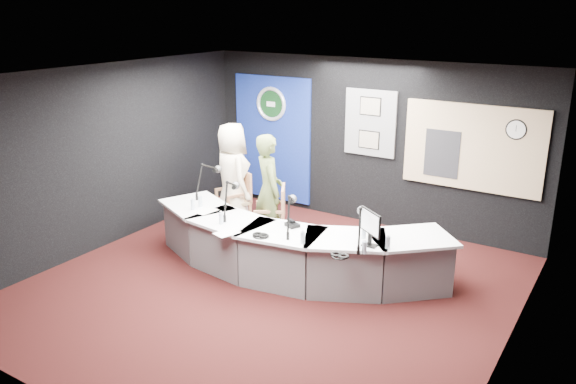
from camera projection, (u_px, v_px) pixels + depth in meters
The scene contains 33 objects.
ground at pixel (269, 288), 7.73m from camera, with size 6.00×6.00×0.00m, color black.
ceiling at pixel (267, 77), 6.87m from camera, with size 6.00×6.00×0.02m, color silver.
wall_back at pixel (367, 143), 9.72m from camera, with size 6.00×0.02×2.80m, color black.
wall_front at pixel (70, 280), 4.88m from camera, with size 6.00×0.02×2.80m, color black.
wall_left at pixel (105, 157), 8.82m from camera, with size 0.02×6.00×2.80m, color black.
wall_right at pixel (516, 237), 5.78m from camera, with size 0.02×6.00×2.80m, color black.
broadcast_desk at pixel (288, 248), 8.09m from camera, with size 4.50×1.90×0.75m, color silver, non-canonical shape.
backdrop_panel at pixel (273, 139), 10.70m from camera, with size 1.60×0.05×2.30m, color navy.
agency_seal at pixel (271, 104), 10.47m from camera, with size 0.63×0.63×0.07m, color silver.
seal_center at pixel (271, 104), 10.47m from camera, with size 0.48×0.48×0.01m, color black.
pinboard at pixel (370, 123), 9.56m from camera, with size 0.90×0.04×1.10m, color slate.
framed_photo_upper at pixel (370, 106), 9.45m from camera, with size 0.34×0.02×0.27m, color #7F715C.
framed_photo_lower at pixel (369, 140), 9.62m from camera, with size 0.34×0.02×0.27m, color #7F715C.
booth_window_frame at pixel (472, 148), 8.76m from camera, with size 2.12×0.06×1.32m, color tan.
booth_glow at pixel (472, 148), 8.75m from camera, with size 2.00×0.02×1.20m, color beige.
equipment_rack at pixel (442, 154), 9.01m from camera, with size 0.55×0.02×0.75m, color black.
wall_clock at pixel (516, 130), 8.33m from camera, with size 0.28×0.28×0.01m, color white.
armchair_left at pixel (233, 197), 9.72m from camera, with size 0.59×0.59×1.05m, color #AE754F, non-canonical shape.
armchair_right at pixel (269, 214), 8.98m from camera, with size 0.58×0.58×1.02m, color #AE754F, non-canonical shape.
draped_jacket at pixel (235, 187), 9.94m from camera, with size 0.50×0.10×0.70m, color gray.
person_man at pixel (232, 176), 9.60m from camera, with size 0.88×0.57×1.79m, color beige.
person_woman at pixel (269, 191), 8.86m from camera, with size 0.65×0.43×1.78m, color #566535.
computer_monitor at pixel (371, 222), 7.10m from camera, with size 0.40×0.02×0.27m, color black.
desk_phone at pixel (292, 225), 7.82m from camera, with size 0.18×0.15×0.05m, color black.
headphones_near at pixel (340, 255), 6.88m from camera, with size 0.23×0.23×0.04m, color black.
headphones_far at pixel (261, 235), 7.48m from camera, with size 0.23×0.23×0.04m, color black.
paper_stack at pixel (206, 211), 8.41m from camera, with size 0.22×0.31×0.00m, color white.
notepad at pixel (227, 233), 7.61m from camera, with size 0.22×0.31×0.00m, color white.
boom_mic_a at pixel (208, 176), 9.06m from camera, with size 0.18×0.74×0.60m, color black, non-canonical shape.
boom_mic_b at pixel (230, 194), 8.19m from camera, with size 0.35×0.69×0.60m, color black, non-canonical shape.
boom_mic_c at pixel (290, 209), 7.59m from camera, with size 0.39×0.68×0.60m, color black, non-canonical shape.
boom_mic_d at pixel (360, 222), 7.16m from camera, with size 0.36×0.69×0.60m, color black, non-canonical shape.
water_bottles at pixel (280, 222), 7.73m from camera, with size 3.04×0.63×0.18m, color silver, non-canonical shape.
Camera 1 is at (3.91, -5.76, 3.62)m, focal length 36.00 mm.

